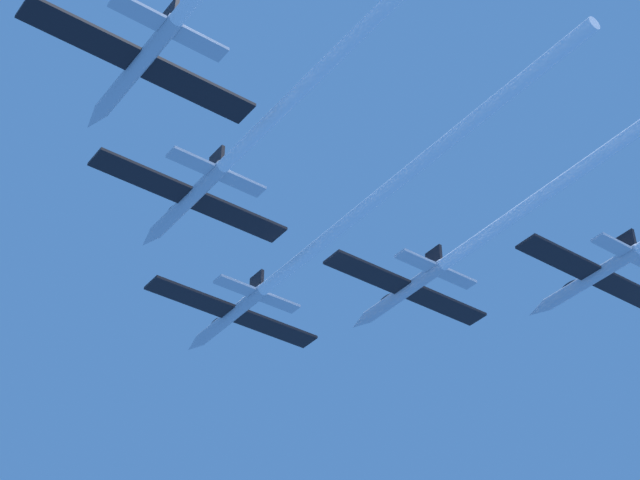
{
  "coord_description": "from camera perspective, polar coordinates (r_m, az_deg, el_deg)",
  "views": [
    {
      "loc": [
        -45.37,
        -76.18,
        -56.57
      ],
      "look_at": [
        0.05,
        -14.07,
        -0.07
      ],
      "focal_mm": 60.38,
      "sensor_mm": 36.0,
      "label": 1
    }
  ],
  "objects": [
    {
      "name": "jet_lead",
      "position": [
        94.55,
        0.11,
        -0.1
      ],
      "size": [
        18.31,
        54.83,
        3.03
      ],
      "color": "#B2BAC6"
    },
    {
      "name": "jet_left_wing",
      "position": [
        82.83,
        -1.54,
        7.47
      ],
      "size": [
        18.31,
        55.81,
        3.03
      ],
      "color": "#B2BAC6"
    },
    {
      "name": "jet_right_wing",
      "position": [
        94.36,
        10.62,
        1.57
      ],
      "size": [
        18.31,
        56.57,
        3.03
      ],
      "color": "#B2BAC6"
    }
  ]
}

